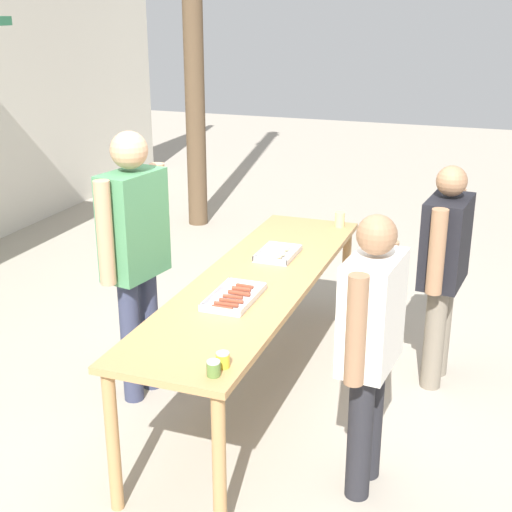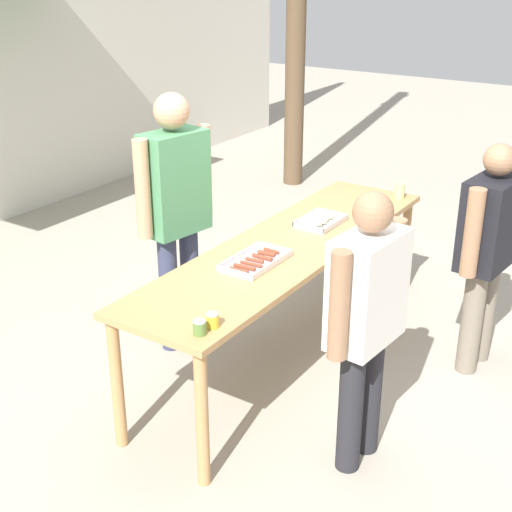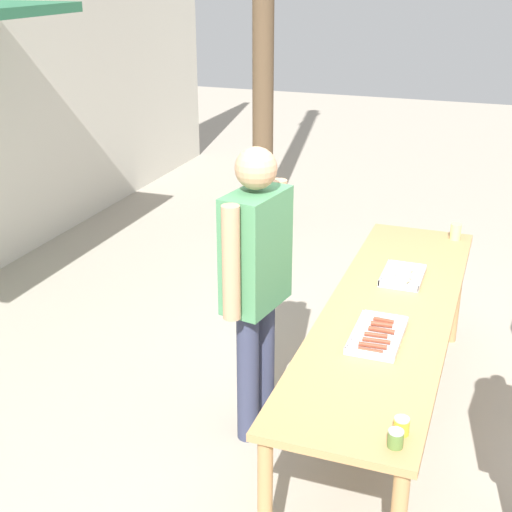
% 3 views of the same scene
% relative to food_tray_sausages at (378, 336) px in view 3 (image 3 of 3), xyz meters
% --- Properties ---
extents(ground_plane, '(24.00, 24.00, 0.00)m').
position_rel_food_tray_sausages_xyz_m(ground_plane, '(0.39, 0.00, -0.88)').
color(ground_plane, '#A39989').
extents(serving_table, '(2.83, 0.73, 0.87)m').
position_rel_food_tray_sausages_xyz_m(serving_table, '(0.39, 0.00, -0.10)').
color(serving_table, tan).
rests_on(serving_table, ground).
extents(food_tray_sausages, '(0.46, 0.26, 0.04)m').
position_rel_food_tray_sausages_xyz_m(food_tray_sausages, '(0.00, 0.00, 0.00)').
color(food_tray_sausages, silver).
rests_on(food_tray_sausages, serving_table).
extents(food_tray_buns, '(0.36, 0.25, 0.06)m').
position_rel_food_tray_sausages_xyz_m(food_tray_buns, '(0.83, -0.00, 0.01)').
color(food_tray_buns, silver).
rests_on(food_tray_buns, serving_table).
extents(condiment_jar_mustard, '(0.07, 0.07, 0.08)m').
position_rel_food_tray_sausages_xyz_m(condiment_jar_mustard, '(-0.89, -0.25, 0.03)').
color(condiment_jar_mustard, '#567A38').
rests_on(condiment_jar_mustard, serving_table).
extents(condiment_jar_ketchup, '(0.07, 0.07, 0.08)m').
position_rel_food_tray_sausages_xyz_m(condiment_jar_ketchup, '(-0.79, -0.26, 0.03)').
color(condiment_jar_ketchup, gold).
rests_on(condiment_jar_ketchup, serving_table).
extents(beer_cup, '(0.08, 0.08, 0.12)m').
position_rel_food_tray_sausages_xyz_m(beer_cup, '(1.67, -0.24, 0.05)').
color(beer_cup, '#DBC67A').
rests_on(beer_cup, serving_table).
extents(person_server_behind_table, '(0.64, 0.31, 1.82)m').
position_rel_food_tray_sausages_xyz_m(person_server_behind_table, '(0.16, 0.75, 0.20)').
color(person_server_behind_table, '#333851').
rests_on(person_server_behind_table, ground).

